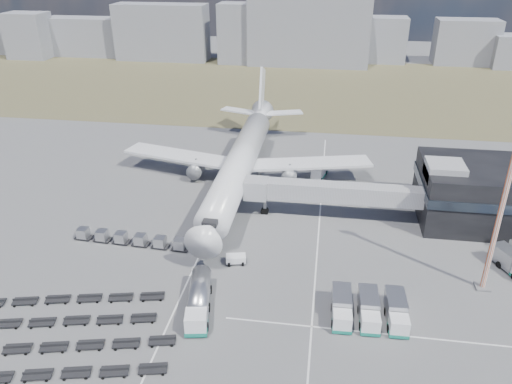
# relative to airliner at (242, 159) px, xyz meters

# --- Properties ---
(ground) EXTENTS (420.00, 420.00, 0.00)m
(ground) POSITION_rel_airliner_xyz_m (0.00, -32.38, -5.29)
(ground) COLOR #565659
(ground) RESTS_ON ground
(grass_strip) EXTENTS (420.00, 90.00, 0.01)m
(grass_strip) POSITION_rel_airliner_xyz_m (0.00, 77.62, -5.29)
(grass_strip) COLOR brown
(grass_strip) RESTS_ON ground
(lane_markings) EXTENTS (47.12, 110.00, 0.01)m
(lane_markings) POSITION_rel_airliner_xyz_m (9.77, -29.38, -5.29)
(lane_markings) COLOR silver
(lane_markings) RESTS_ON ground
(terminal) EXTENTS (30.40, 16.40, 11.00)m
(terminal) POSITION_rel_airliner_xyz_m (47.77, -8.41, -0.04)
(terminal) COLOR black
(terminal) RESTS_ON ground
(jet_bridge) EXTENTS (30.30, 3.80, 7.05)m
(jet_bridge) POSITION_rel_airliner_xyz_m (15.90, -11.95, -0.24)
(jet_bridge) COLOR #939399
(jet_bridge) RESTS_ON ground
(airliner) EXTENTS (51.59, 64.53, 17.62)m
(airliner) POSITION_rel_airliner_xyz_m (0.00, 0.00, 0.00)
(airliner) COLOR silver
(airliner) RESTS_ON ground
(skyline) EXTENTS (303.60, 26.16, 25.76)m
(skyline) POSITION_rel_airliner_xyz_m (-16.23, 117.50, 4.40)
(skyline) COLOR gray
(skyline) RESTS_ON ground
(fuel_tanker) EXTENTS (4.60, 11.22, 3.53)m
(fuel_tanker) POSITION_rel_airliner_xyz_m (1.22, -39.39, -3.53)
(fuel_tanker) COLOR silver
(fuel_tanker) RESTS_ON ground
(pushback_tug) EXTENTS (3.23, 2.25, 1.36)m
(pushback_tug) POSITION_rel_airliner_xyz_m (4.00, -28.04, -4.61)
(pushback_tug) COLOR silver
(pushback_tug) RESTS_ON ground
(catering_truck) EXTENTS (3.44, 5.77, 2.48)m
(catering_truck) POSITION_rel_airliner_xyz_m (15.23, 5.17, -4.02)
(catering_truck) COLOR silver
(catering_truck) RESTS_ON ground
(service_trucks_near) EXTENTS (9.50, 7.31, 2.83)m
(service_trucks_near) POSITION_rel_airliner_xyz_m (23.05, -37.80, -3.76)
(service_trucks_near) COLOR silver
(service_trucks_near) RESTS_ON ground
(uld_row) EXTENTS (19.29, 2.68, 1.75)m
(uld_row) POSITION_rel_airliner_xyz_m (-13.59, -25.33, -4.25)
(uld_row) COLOR black
(uld_row) RESTS_ON ground
(baggage_dollies) EXTENTS (34.33, 21.56, 0.76)m
(baggage_dollies) POSITION_rel_airliner_xyz_m (-17.16, -47.42, -4.91)
(baggage_dollies) COLOR black
(baggage_dollies) RESTS_ON ground
(floodlight_mast) EXTENTS (2.33, 1.93, 24.96)m
(floodlight_mast) POSITION_rel_airliner_xyz_m (39.22, -28.84, 7.22)
(floodlight_mast) COLOR #C34C1F
(floodlight_mast) RESTS_ON ground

